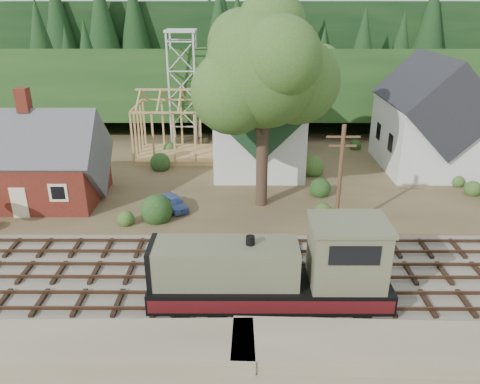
{
  "coord_description": "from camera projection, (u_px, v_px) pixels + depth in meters",
  "views": [
    {
      "loc": [
        0.42,
        -24.0,
        15.46
      ],
      "look_at": [
        0.32,
        6.0,
        3.0
      ],
      "focal_mm": 35.0,
      "sensor_mm": 36.0,
      "label": 1
    }
  ],
  "objects": [
    {
      "name": "ground",
      "position": [
        234.0,
        276.0,
        28.1
      ],
      "size": [
        140.0,
        140.0,
        0.0
      ],
      "primitive_type": "plane",
      "color": "#384C1E",
      "rests_on": "ground"
    },
    {
      "name": "embankment",
      "position": [
        232.0,
        384.0,
        20.25
      ],
      "size": [
        64.0,
        5.0,
        1.6
      ],
      "primitive_type": "cube",
      "color": "#7F7259",
      "rests_on": "ground"
    },
    {
      "name": "railroad_bed",
      "position": [
        234.0,
        275.0,
        28.07
      ],
      "size": [
        64.0,
        11.0,
        0.16
      ],
      "primitive_type": "cube",
      "color": "#726B5B",
      "rests_on": "ground"
    },
    {
      "name": "village_flat",
      "position": [
        237.0,
        171.0,
        44.66
      ],
      "size": [
        64.0,
        26.0,
        0.3
      ],
      "primitive_type": "cube",
      "color": "brown",
      "rests_on": "ground"
    },
    {
      "name": "hillside",
      "position": [
        239.0,
        115.0,
        66.89
      ],
      "size": [
        70.0,
        28.96,
        12.74
      ],
      "primitive_type": "cube",
      "rotation": [
        -0.17,
        0.0,
        0.0
      ],
      "color": "#1E3F19",
      "rests_on": "ground"
    },
    {
      "name": "ridge",
      "position": [
        239.0,
        94.0,
        81.66
      ],
      "size": [
        80.0,
        20.0,
        12.0
      ],
      "primitive_type": "cube",
      "color": "black",
      "rests_on": "ground"
    },
    {
      "name": "depot",
      "position": [
        35.0,
        165.0,
        37.07
      ],
      "size": [
        10.8,
        7.41,
        9.0
      ],
      "color": "#591814",
      "rests_on": "village_flat"
    },
    {
      "name": "church",
      "position": [
        258.0,
        116.0,
        44.28
      ],
      "size": [
        8.4,
        15.17,
        13.0
      ],
      "color": "silver",
      "rests_on": "village_flat"
    },
    {
      "name": "farmhouse",
      "position": [
        429.0,
        121.0,
        43.73
      ],
      "size": [
        8.4,
        10.8,
        10.6
      ],
      "color": "silver",
      "rests_on": "village_flat"
    },
    {
      "name": "timber_frame",
      "position": [
        178.0,
        129.0,
        47.18
      ],
      "size": [
        8.2,
        6.2,
        6.99
      ],
      "color": "tan",
      "rests_on": "village_flat"
    },
    {
      "name": "lattice_tower",
      "position": [
        182.0,
        53.0,
        50.13
      ],
      "size": [
        3.2,
        3.2,
        12.12
      ],
      "color": "silver",
      "rests_on": "village_flat"
    },
    {
      "name": "big_tree",
      "position": [
        266.0,
        77.0,
        33.49
      ],
      "size": [
        10.9,
        8.4,
        14.7
      ],
      "color": "#38281E",
      "rests_on": "village_flat"
    },
    {
      "name": "telegraph_pole_near",
      "position": [
        340.0,
        180.0,
        31.25
      ],
      "size": [
        2.2,
        0.28,
        8.0
      ],
      "color": "#4C331E",
      "rests_on": "ground"
    },
    {
      "name": "locomotive",
      "position": [
        279.0,
        272.0,
        24.48
      ],
      "size": [
        12.47,
        3.12,
        4.97
      ],
      "color": "black",
      "rests_on": "railroad_bed"
    },
    {
      "name": "car_blue",
      "position": [
        174.0,
        202.0,
        36.13
      ],
      "size": [
        2.79,
        3.49,
        1.11
      ],
      "primitive_type": "imported",
      "rotation": [
        0.0,
        0.0,
        0.53
      ],
      "color": "#556FB6",
      "rests_on": "village_flat"
    },
    {
      "name": "car_red",
      "position": [
        463.0,
        165.0,
        44.12
      ],
      "size": [
        4.49,
        2.97,
        1.14
      ],
      "primitive_type": "imported",
      "rotation": [
        0.0,
        0.0,
        1.29
      ],
      "color": "red",
      "rests_on": "village_flat"
    }
  ]
}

